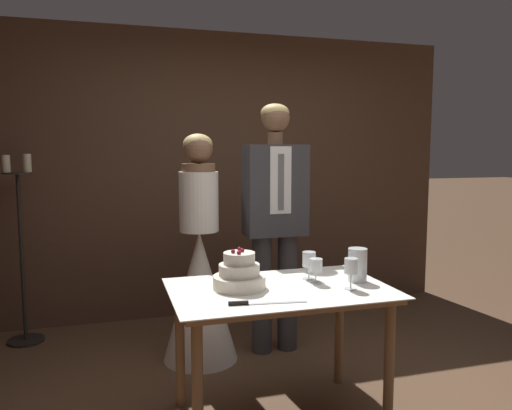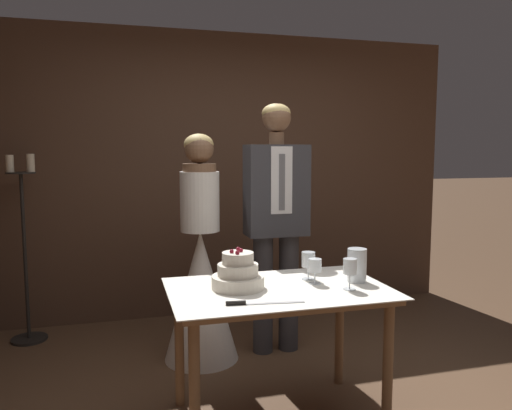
{
  "view_description": "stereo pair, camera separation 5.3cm",
  "coord_description": "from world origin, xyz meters",
  "views": [
    {
      "loc": [
        -1.04,
        -2.45,
        1.54
      ],
      "look_at": [
        -0.14,
        0.58,
        1.18
      ],
      "focal_mm": 35.0,
      "sensor_mm": 36.0,
      "label": 1
    },
    {
      "loc": [
        -0.99,
        -2.47,
        1.54
      ],
      "look_at": [
        -0.14,
        0.58,
        1.18
      ],
      "focal_mm": 35.0,
      "sensor_mm": 36.0,
      "label": 2
    }
  ],
  "objects": [
    {
      "name": "hurricane_candle",
      "position": [
        0.35,
        0.12,
        0.86
      ],
      "size": [
        0.11,
        0.11,
        0.2
      ],
      "color": "silver",
      "rests_on": "cake_table"
    },
    {
      "name": "cake_table",
      "position": [
        -0.14,
        0.11,
        0.67
      ],
      "size": [
        1.22,
        0.79,
        0.77
      ],
      "color": "brown",
      "rests_on": "ground_plane"
    },
    {
      "name": "wine_glass_far",
      "position": [
        0.09,
        0.24,
        0.88
      ],
      "size": [
        0.08,
        0.08,
        0.17
      ],
      "color": "silver",
      "rests_on": "cake_table"
    },
    {
      "name": "candle_stand",
      "position": [
        -1.71,
        1.77,
        0.7
      ],
      "size": [
        0.28,
        0.28,
        1.5
      ],
      "color": "black",
      "rests_on": "ground_plane"
    },
    {
      "name": "cake_knife",
      "position": [
        -0.37,
        -0.13,
        0.77
      ],
      "size": [
        0.4,
        0.08,
        0.02
      ],
      "rotation": [
        0.0,
        0.0,
        -0.13
      ],
      "color": "silver",
      "rests_on": "cake_table"
    },
    {
      "name": "wine_glass_near",
      "position": [
        0.23,
        -0.02,
        0.89
      ],
      "size": [
        0.07,
        0.07,
        0.17
      ],
      "color": "silver",
      "rests_on": "cake_table"
    },
    {
      "name": "wall_back",
      "position": [
        0.0,
        2.11,
        1.3
      ],
      "size": [
        4.41,
        0.12,
        2.59
      ],
      "primitive_type": "cube",
      "color": "#513828",
      "rests_on": "ground_plane"
    },
    {
      "name": "bride",
      "position": [
        -0.42,
        1.05,
        0.61
      ],
      "size": [
        0.54,
        0.54,
        1.65
      ],
      "color": "white",
      "rests_on": "ground_plane"
    },
    {
      "name": "tiered_cake",
      "position": [
        -0.36,
        0.17,
        0.85
      ],
      "size": [
        0.29,
        0.29,
        0.23
      ],
      "color": "silver",
      "rests_on": "cake_table"
    },
    {
      "name": "groom",
      "position": [
        0.15,
        1.04,
        1.06
      ],
      "size": [
        0.46,
        0.25,
        1.87
      ],
      "color": "#38383D",
      "rests_on": "ground_plane"
    },
    {
      "name": "wine_glass_middle",
      "position": [
        0.09,
        0.14,
        0.87
      ],
      "size": [
        0.08,
        0.08,
        0.15
      ],
      "color": "silver",
      "rests_on": "cake_table"
    }
  ]
}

